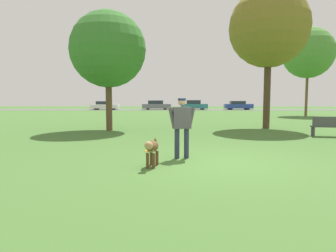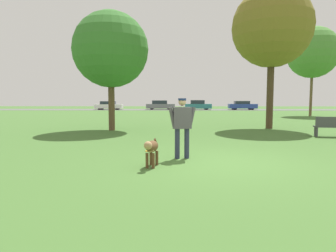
% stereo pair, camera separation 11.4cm
% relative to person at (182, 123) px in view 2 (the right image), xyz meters
% --- Properties ---
extents(ground_plane, '(120.00, 120.00, 0.00)m').
position_rel_person_xyz_m(ground_plane, '(0.97, -0.50, -0.94)').
color(ground_plane, '#426B2D').
extents(far_road_strip, '(120.00, 6.00, 0.01)m').
position_rel_person_xyz_m(far_road_strip, '(0.97, 37.20, -0.93)').
color(far_road_strip, '#5B5B59').
rests_on(far_road_strip, ground_plane).
extents(person, '(0.73, 0.30, 1.58)m').
position_rel_person_xyz_m(person, '(0.00, 0.00, 0.00)').
color(person, '#2D334C').
rests_on(person, ground_plane).
extents(dog, '(0.35, 0.94, 0.64)m').
position_rel_person_xyz_m(dog, '(-0.72, -1.03, -0.49)').
color(dog, brown).
rests_on(dog, ground_plane).
extents(frisbee, '(0.26, 0.26, 0.02)m').
position_rel_person_xyz_m(frisbee, '(-0.94, 1.04, -0.93)').
color(frisbee, orange).
rests_on(frisbee, ground_plane).
extents(tree_near_right, '(4.15, 4.15, 7.37)m').
position_rel_person_xyz_m(tree_near_right, '(4.84, 8.32, 4.34)').
color(tree_near_right, '#4C3826').
rests_on(tree_near_right, ground_plane).
extents(tree_far_right, '(4.69, 4.69, 8.21)m').
position_rel_person_xyz_m(tree_far_right, '(12.46, 20.60, 4.92)').
color(tree_far_right, brown).
rests_on(tree_far_right, ground_plane).
extents(tree_near_left, '(3.74, 3.74, 5.87)m').
position_rel_person_xyz_m(tree_near_left, '(-3.39, 7.15, 3.05)').
color(tree_near_left, brown).
rests_on(tree_near_left, ground_plane).
extents(parked_car_white, '(4.12, 1.88, 1.27)m').
position_rel_person_xyz_m(parked_car_white, '(-10.25, 36.96, -0.30)').
color(parked_car_white, white).
rests_on(parked_car_white, ground_plane).
extents(parked_car_grey, '(4.34, 1.88, 1.38)m').
position_rel_person_xyz_m(parked_car_grey, '(-2.51, 37.59, -0.27)').
color(parked_car_grey, slate).
rests_on(parked_car_grey, ground_plane).
extents(parked_car_teal, '(3.93, 1.69, 1.43)m').
position_rel_person_xyz_m(parked_car_teal, '(3.15, 37.14, -0.25)').
color(parked_car_teal, teal).
rests_on(parked_car_teal, ground_plane).
extents(parked_car_blue, '(4.16, 1.77, 1.31)m').
position_rel_person_xyz_m(parked_car_blue, '(9.78, 37.26, -0.28)').
color(parked_car_blue, '#284293').
rests_on(parked_car_blue, ground_plane).
extents(park_bench, '(1.45, 0.64, 0.84)m').
position_rel_person_xyz_m(park_bench, '(6.33, 4.69, -0.49)').
color(park_bench, '#47474C').
rests_on(park_bench, ground_plane).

